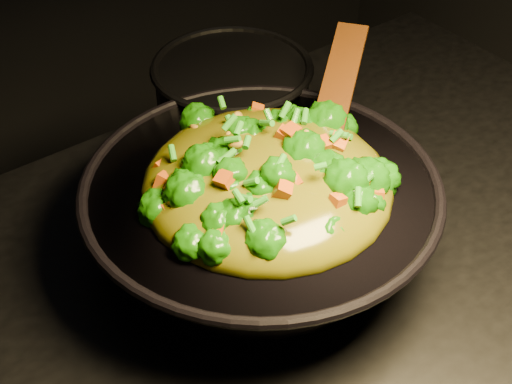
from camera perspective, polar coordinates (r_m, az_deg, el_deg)
wok at (r=1.00m, az=0.34°, el=-2.31°), size 0.53×0.53×0.12m
stir_fry at (r=0.92m, az=0.82°, el=2.70°), size 0.34×0.34×0.11m
spatula at (r=1.02m, az=5.58°, el=6.01°), size 0.23×0.19×0.11m
back_pot at (r=1.21m, az=-1.71°, el=6.60°), size 0.28×0.28×0.13m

